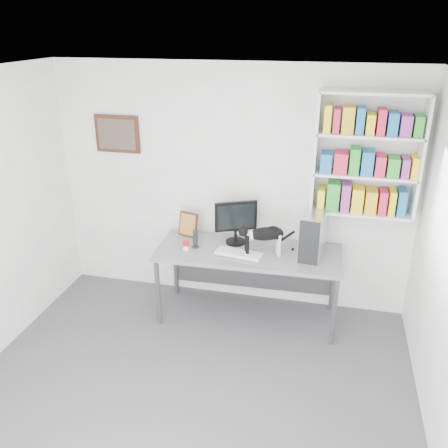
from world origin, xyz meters
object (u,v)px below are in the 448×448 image
(soup_can, at_px, (186,246))
(cat, at_px, (264,241))
(leaning_print, at_px, (188,224))
(bookshelf, at_px, (367,155))
(speaker, at_px, (195,238))
(keyboard, at_px, (239,253))
(pc_tower, at_px, (313,234))
(desk, at_px, (248,284))
(monitor, at_px, (236,222))

(soup_can, bearing_deg, cat, 3.71)
(leaning_print, relative_size, cat, 0.53)
(bookshelf, bearing_deg, speaker, -169.12)
(soup_can, bearing_deg, keyboard, 0.97)
(keyboard, height_order, cat, cat)
(pc_tower, xyz_separation_m, leaning_print, (-1.40, 0.17, -0.10))
(bookshelf, height_order, pc_tower, bookshelf)
(pc_tower, distance_m, cat, 0.51)
(leaning_print, bearing_deg, pc_tower, 9.41)
(bookshelf, distance_m, pc_tower, 0.94)
(bookshelf, distance_m, speaker, 1.95)
(desk, xyz_separation_m, pc_tower, (0.66, 0.07, 0.65))
(pc_tower, height_order, speaker, pc_tower)
(bookshelf, bearing_deg, monitor, -174.86)
(speaker, bearing_deg, bookshelf, 1.05)
(pc_tower, bearing_deg, monitor, 179.95)
(keyboard, xyz_separation_m, cat, (0.25, 0.04, 0.15))
(monitor, xyz_separation_m, keyboard, (0.10, -0.29, -0.23))
(bookshelf, bearing_deg, cat, -158.87)
(speaker, xyz_separation_m, soup_can, (-0.08, -0.09, -0.05))
(bookshelf, xyz_separation_m, leaning_print, (-1.85, -0.05, -0.89))
(desk, height_order, monitor, monitor)
(keyboard, relative_size, leaning_print, 1.69)
(desk, height_order, speaker, speaker)
(bookshelf, height_order, soup_can, bookshelf)
(pc_tower, relative_size, speaker, 2.29)
(soup_can, bearing_deg, monitor, 31.91)
(speaker, distance_m, leaning_print, 0.32)
(desk, relative_size, monitor, 3.97)
(bookshelf, relative_size, leaning_print, 4.33)
(soup_can, relative_size, cat, 0.18)
(monitor, bearing_deg, speaker, -177.37)
(desk, xyz_separation_m, keyboard, (-0.08, -0.12, 0.43))
(monitor, xyz_separation_m, soup_can, (-0.48, -0.30, -0.20))
(soup_can, bearing_deg, leaning_print, 102.54)
(speaker, relative_size, cat, 0.38)
(keyboard, distance_m, speaker, 0.51)
(cat, bearing_deg, bookshelf, 0.27)
(speaker, distance_m, cat, 0.75)
(speaker, bearing_deg, pc_tower, -5.04)
(pc_tower, bearing_deg, keyboard, -158.87)
(leaning_print, xyz_separation_m, soup_can, (0.08, -0.36, -0.09))
(speaker, distance_m, soup_can, 0.13)
(cat, bearing_deg, monitor, 124.24)
(bookshelf, height_order, cat, bookshelf)
(soup_can, bearing_deg, pc_tower, 8.40)
(keyboard, distance_m, soup_can, 0.58)
(desk, distance_m, speaker, 0.77)
(desk, height_order, soup_can, soup_can)
(speaker, bearing_deg, cat, -12.64)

